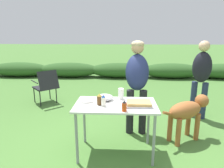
{
  "coord_description": "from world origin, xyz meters",
  "views": [
    {
      "loc": [
        0.08,
        -2.54,
        1.66
      ],
      "look_at": [
        -0.07,
        0.5,
        0.89
      ],
      "focal_mm": 32.0,
      "sensor_mm": 36.0,
      "label": 1
    }
  ],
  "objects": [
    {
      "name": "hot_sauce_bottle",
      "position": [
        0.11,
        -0.25,
        0.8
      ],
      "size": [
        0.06,
        0.06,
        0.13
      ],
      "color": "#CC4214",
      "rests_on": "folding_table"
    },
    {
      "name": "food_tray",
      "position": [
        0.31,
        -0.04,
        0.77
      ],
      "size": [
        0.35,
        0.26,
        0.06
      ],
      "color": "#9E9EA3",
      "rests_on": "folding_table"
    },
    {
      "name": "standing_person_in_red_jacket",
      "position": [
        0.33,
        0.72,
        0.96
      ],
      "size": [
        0.4,
        0.5,
        1.55
      ],
      "rotation": [
        0.0,
        0.0,
        -0.03
      ],
      "color": "black",
      "rests_on": "ground"
    },
    {
      "name": "ground_plane",
      "position": [
        0.0,
        0.0,
        0.0
      ],
      "size": [
        60.0,
        60.0,
        0.0
      ],
      "primitive_type": "plane",
      "color": "#477533"
    },
    {
      "name": "shrub_hedge",
      "position": [
        0.0,
        5.12,
        0.28
      ],
      "size": [
        14.4,
        0.9,
        0.56
      ],
      "color": "#2D5623",
      "rests_on": "ground"
    },
    {
      "name": "paper_cup_stack",
      "position": [
        0.07,
        0.21,
        0.82
      ],
      "size": [
        0.08,
        0.08,
        0.16
      ],
      "primitive_type": "cylinder",
      "color": "white",
      "rests_on": "folding_table"
    },
    {
      "name": "beer_bottle",
      "position": [
        -0.21,
        -0.04,
        0.81
      ],
      "size": [
        0.07,
        0.07,
        0.15
      ],
      "color": "brown",
      "rests_on": "folding_table"
    },
    {
      "name": "camp_chair_green_behind_table",
      "position": [
        -1.73,
        2.0,
        0.47
      ],
      "size": [
        0.74,
        0.75,
        0.83
      ],
      "rotation": [
        0.0,
        0.0,
        0.74
      ],
      "color": "#232328",
      "rests_on": "ground"
    },
    {
      "name": "plate_stack",
      "position": [
        -0.41,
        0.09,
        0.75
      ],
      "size": [
        0.2,
        0.2,
        0.02
      ],
      "primitive_type": "cylinder",
      "color": "white",
      "rests_on": "folding_table"
    },
    {
      "name": "dog",
      "position": [
        1.12,
        0.44,
        0.48
      ],
      "size": [
        0.88,
        0.59,
        0.71
      ],
      "rotation": [
        0.0,
        0.0,
        -1.04
      ],
      "color": "#9E5B2D",
      "rests_on": "ground"
    },
    {
      "name": "standing_person_in_gray_fleece",
      "position": [
        1.62,
        1.33,
        0.92
      ],
      "size": [
        0.43,
        0.38,
        1.54
      ],
      "rotation": [
        0.0,
        0.0,
        -0.44
      ],
      "color": "#232D4C",
      "rests_on": "ground"
    },
    {
      "name": "folding_table",
      "position": [
        0.0,
        0.0,
        0.66
      ],
      "size": [
        1.1,
        0.64,
        0.74
      ],
      "color": "silver",
      "rests_on": "ground"
    },
    {
      "name": "mayo_bottle",
      "position": [
        -0.16,
        -0.09,
        0.81
      ],
      "size": [
        0.06,
        0.06,
        0.15
      ],
      "color": "silver",
      "rests_on": "folding_table"
    },
    {
      "name": "mixing_bowl",
      "position": [
        -0.16,
        0.15,
        0.78
      ],
      "size": [
        0.24,
        0.24,
        0.09
      ],
      "primitive_type": "ellipsoid",
      "color": "silver",
      "rests_on": "folding_table"
    }
  ]
}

